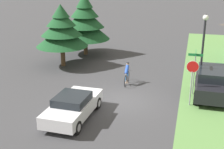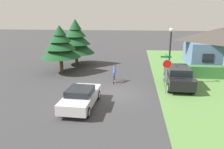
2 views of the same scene
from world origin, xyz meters
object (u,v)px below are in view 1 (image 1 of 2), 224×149
object	(u,v)px
stop_sign	(192,74)
sedan_left_lane	(73,106)
cyclist	(127,74)
parked_suv_right	(212,82)
conifer_tall_near	(62,30)
street_name_sign	(195,65)
conifer_tall_far	(85,22)
street_lamp	(203,43)

from	to	relation	value
stop_sign	sedan_left_lane	bearing A→B (deg)	28.74
cyclist	stop_sign	world-z (taller)	stop_sign
parked_suv_right	conifer_tall_near	xyz separation A→B (m)	(-11.58, 3.55, 2.07)
stop_sign	street_name_sign	xyz separation A→B (m)	(0.14, 1.79, 0.03)
cyclist	conifer_tall_far	distance (m)	8.88
cyclist	conifer_tall_far	bearing A→B (deg)	37.07
street_name_sign	conifer_tall_far	bearing A→B (deg)	142.89
sedan_left_lane	stop_sign	xyz separation A→B (m)	(6.02, 3.31, 1.24)
conifer_tall_far	sedan_left_lane	bearing A→B (deg)	-73.63
street_lamp	street_name_sign	distance (m)	1.56
sedan_left_lane	street_name_sign	bearing A→B (deg)	-48.19
parked_suv_right	street_name_sign	bearing A→B (deg)	92.15
sedan_left_lane	conifer_tall_far	world-z (taller)	conifer_tall_far
stop_sign	conifer_tall_near	xyz separation A→B (m)	(-10.31, 5.35, 1.04)
sedan_left_lane	conifer_tall_near	xyz separation A→B (m)	(-4.29, 8.66, 2.28)
parked_suv_right	stop_sign	size ratio (longest dim) A/B	1.70
street_lamp	street_name_sign	size ratio (longest dim) A/B	1.77
stop_sign	conifer_tall_far	bearing A→B (deg)	-43.61
sedan_left_lane	street_lamp	xyz separation A→B (m)	(6.55, 5.91, 2.54)
parked_suv_right	street_lamp	xyz separation A→B (m)	(-0.74, 0.80, 2.33)
sedan_left_lane	conifer_tall_far	bearing A→B (deg)	18.58
parked_suv_right	street_lamp	world-z (taller)	street_lamp
stop_sign	cyclist	bearing A→B (deg)	-30.39
stop_sign	parked_suv_right	bearing A→B (deg)	-125.27
sedan_left_lane	street_lamp	world-z (taller)	street_lamp
street_lamp	conifer_tall_near	size ratio (longest dim) A/B	1.00
parked_suv_right	conifer_tall_far	size ratio (longest dim) A/B	0.84
cyclist	parked_suv_right	distance (m)	5.67
stop_sign	conifer_tall_far	size ratio (longest dim) A/B	0.49
cyclist	parked_suv_right	bearing A→B (deg)	-99.12
parked_suv_right	conifer_tall_near	world-z (taller)	conifer_tall_near
stop_sign	conifer_tall_near	world-z (taller)	conifer_tall_near
street_lamp	sedan_left_lane	bearing A→B (deg)	-137.96
conifer_tall_far	cyclist	bearing A→B (deg)	-51.28
stop_sign	street_lamp	size ratio (longest dim) A/B	0.54
parked_suv_right	street_name_sign	world-z (taller)	street_name_sign
parked_suv_right	street_lamp	bearing A→B (deg)	44.01
street_lamp	conifer_tall_near	distance (m)	11.19
parked_suv_right	stop_sign	distance (m)	2.44
sedan_left_lane	street_name_sign	world-z (taller)	street_name_sign
sedan_left_lane	parked_suv_right	xyz separation A→B (m)	(7.29, 5.11, 0.21)
conifer_tall_near	stop_sign	bearing A→B (deg)	-27.44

